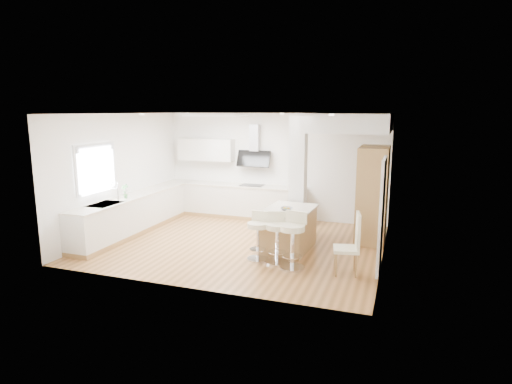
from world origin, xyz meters
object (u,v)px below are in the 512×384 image
at_px(bar_stool_a, 258,233).
at_px(bar_stool_c, 293,237).
at_px(peninsula, 288,229).
at_px(dining_chair, 352,242).
at_px(bar_stool_b, 277,235).

relative_size(bar_stool_a, bar_stool_c, 0.90).
distance_m(peninsula, dining_chair, 1.73).
bearing_deg(bar_stool_c, dining_chair, 12.75).
bearing_deg(bar_stool_a, bar_stool_c, -13.65).
relative_size(peninsula, bar_stool_a, 1.55).
bearing_deg(bar_stool_c, bar_stool_a, 173.18).
relative_size(peninsula, bar_stool_c, 1.40).
height_order(bar_stool_a, bar_stool_b, bar_stool_b).
bearing_deg(peninsula, dining_chair, -31.69).
height_order(peninsula, bar_stool_b, bar_stool_b).
xyz_separation_m(bar_stool_a, bar_stool_b, (0.40, -0.05, 0.02)).
distance_m(bar_stool_b, bar_stool_c, 0.39).
bearing_deg(dining_chair, bar_stool_b, 163.50).
distance_m(bar_stool_b, dining_chair, 1.41).
xyz_separation_m(bar_stool_a, bar_stool_c, (0.75, -0.23, 0.06)).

